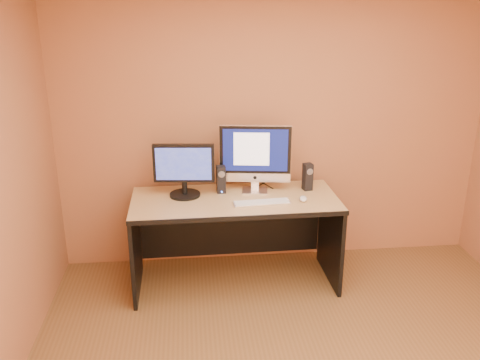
# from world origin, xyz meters

# --- Properties ---
(walls) EXTENTS (4.00, 4.00, 2.60)m
(walls) POSITION_xyz_m (0.00, 0.00, 1.30)
(walls) COLOR #965B3C
(walls) RESTS_ON ground
(desk) EXTENTS (1.78, 0.80, 0.82)m
(desk) POSITION_xyz_m (-0.41, 1.49, 0.41)
(desk) COLOR tan
(desk) RESTS_ON ground
(imac) EXTENTS (0.66, 0.32, 0.61)m
(imac) POSITION_xyz_m (-0.22, 1.66, 1.12)
(imac) COLOR silver
(imac) RESTS_ON desk
(second_monitor) EXTENTS (0.56, 0.32, 0.47)m
(second_monitor) POSITION_xyz_m (-0.84, 1.61, 1.05)
(second_monitor) COLOR black
(second_monitor) RESTS_ON desk
(speaker_left) EXTENTS (0.08, 0.08, 0.24)m
(speaker_left) POSITION_xyz_m (-0.52, 1.66, 0.94)
(speaker_left) COLOR black
(speaker_left) RESTS_ON desk
(speaker_right) EXTENTS (0.09, 0.09, 0.24)m
(speaker_right) POSITION_xyz_m (0.25, 1.65, 0.94)
(speaker_right) COLOR black
(speaker_right) RESTS_ON desk
(keyboard) EXTENTS (0.48, 0.16, 0.02)m
(keyboard) POSITION_xyz_m (-0.20, 1.36, 0.83)
(keyboard) COLOR silver
(keyboard) RESTS_ON desk
(mouse) EXTENTS (0.08, 0.12, 0.04)m
(mouse) POSITION_xyz_m (0.16, 1.39, 0.84)
(mouse) COLOR silver
(mouse) RESTS_ON desk
(cable_a) EXTENTS (0.11, 0.23, 0.01)m
(cable_a) POSITION_xyz_m (-0.10, 1.80, 0.82)
(cable_a) COLOR black
(cable_a) RESTS_ON desk
(cable_b) EXTENTS (0.12, 0.17, 0.01)m
(cable_b) POSITION_xyz_m (-0.14, 1.80, 0.82)
(cable_b) COLOR black
(cable_b) RESTS_ON desk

